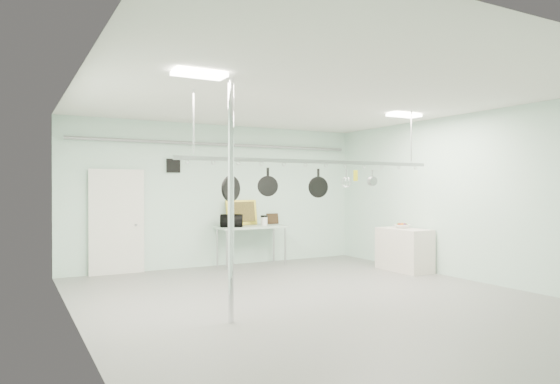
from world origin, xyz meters
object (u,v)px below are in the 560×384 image
prep_table (252,229)px  skillet_right (318,183)px  side_cabinet (404,250)px  fruit_bowl (402,226)px  skillet_mid (268,182)px  microwave (232,221)px  pot_rack (316,160)px  coffee_canister (264,221)px  chrome_pole (231,201)px  skillet_left (231,184)px

prep_table → skillet_right: size_ratio=3.42×
side_cabinet → skillet_right: size_ratio=2.56×
fruit_bowl → skillet_mid: bearing=-162.6°
side_cabinet → fruit_bowl: bearing=67.3°
prep_table → microwave: 0.57m
pot_rack → coffee_canister: bearing=77.6°
coffee_canister → skillet_right: size_ratio=0.40×
chrome_pole → skillet_mid: 1.38m
side_cabinet → skillet_right: 3.40m
chrome_pole → fruit_bowl: (4.90, 2.12, -0.66)m
microwave → skillet_left: 3.60m
skillet_left → chrome_pole: bearing=-138.2°
chrome_pole → pot_rack: 2.19m
microwave → skillet_left: skillet_left is taller
prep_table → skillet_right: bearing=-96.1°
side_cabinet → skillet_left: (-4.47, -1.10, 1.37)m
chrome_pole → fruit_bowl: chrome_pole is taller
prep_table → fruit_bowl: (2.60, -2.08, 0.11)m
microwave → skillet_right: 3.33m
prep_table → skillet_right: skillet_right is taller
pot_rack → fruit_bowl: bearing=22.1°
chrome_pole → skillet_right: 2.16m
skillet_right → skillet_left: bearing=-170.0°
pot_rack → microwave: size_ratio=9.77×
prep_table → skillet_left: size_ratio=3.06×
microwave → skillet_right: skillet_right is taller
chrome_pole → skillet_left: (0.38, 0.90, 0.22)m
microwave → fruit_bowl: (3.12, -2.01, -0.10)m
microwave → coffee_canister: microwave is taller
pot_rack → skillet_left: pot_rack is taller
chrome_pole → prep_table: size_ratio=2.00×
pot_rack → skillet_left: size_ratio=9.19×
microwave → skillet_left: bearing=91.3°
coffee_canister → chrome_pole: bearing=-121.9°
prep_table → microwave: size_ratio=3.26×
prep_table → fruit_bowl: 3.33m
chrome_pole → side_cabinet: size_ratio=2.67×
coffee_canister → skillet_left: skillet_left is taller
prep_table → side_cabinet: size_ratio=1.33×
pot_rack → skillet_left: bearing=180.0°
prep_table → microwave: bearing=-172.3°
skillet_left → prep_table: bearing=34.8°
skillet_mid → skillet_left: bearing=-149.8°
side_cabinet → skillet_mid: (-3.84, -1.10, 1.41)m
pot_rack → skillet_right: 0.38m
skillet_mid → microwave: bearing=106.8°
side_cabinet → microwave: microwave is taller
side_cabinet → coffee_canister: bearing=135.0°
pot_rack → coffee_canister: (0.73, 3.32, -1.23)m
pot_rack → skillet_mid: 0.96m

